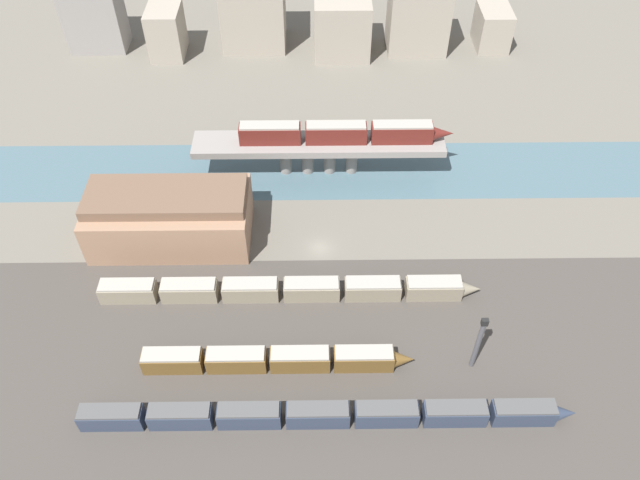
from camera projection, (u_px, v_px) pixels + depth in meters
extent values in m
plane|color=#666056|center=(320.00, 248.00, 115.66)|extent=(400.00, 400.00, 0.00)
cube|color=#423D38|center=(322.00, 359.00, 99.07)|extent=(280.00, 42.00, 0.01)
cube|color=#47606B|center=(319.00, 171.00, 131.09)|extent=(320.00, 18.21, 0.01)
cube|color=gray|center=(319.00, 144.00, 126.02)|extent=(50.88, 7.65, 1.44)
cylinder|color=gray|center=(286.00, 159.00, 128.76)|extent=(2.44, 2.44, 6.29)
cylinder|color=gray|center=(308.00, 159.00, 128.80)|extent=(2.44, 2.44, 6.29)
cylinder|color=gray|center=(330.00, 159.00, 128.84)|extent=(2.44, 2.44, 6.29)
cylinder|color=gray|center=(352.00, 159.00, 128.87)|extent=(2.44, 2.44, 6.29)
cube|color=#5B1E19|center=(270.00, 134.00, 124.08)|extent=(12.21, 3.12, 3.72)
cube|color=#9E998E|center=(269.00, 125.00, 122.59)|extent=(11.72, 2.87, 0.40)
cube|color=#5B1E19|center=(336.00, 133.00, 124.19)|extent=(12.21, 3.12, 3.72)
cube|color=#9E998E|center=(336.00, 125.00, 122.70)|extent=(11.72, 2.87, 0.40)
cube|color=#5B1E19|center=(402.00, 133.00, 124.30)|extent=(12.21, 3.12, 3.72)
cube|color=#9E998E|center=(403.00, 124.00, 122.81)|extent=(11.72, 2.87, 0.40)
cone|color=#5B1E19|center=(443.00, 133.00, 124.50)|extent=(4.27, 2.81, 2.81)
cube|color=#2D384C|center=(112.00, 418.00, 90.22)|extent=(9.20, 2.77, 3.33)
cube|color=#4C4C4C|center=(109.00, 411.00, 88.87)|extent=(8.83, 2.55, 0.40)
cube|color=#2D384C|center=(181.00, 417.00, 90.30)|extent=(9.20, 2.77, 3.33)
cube|color=#4C4C4C|center=(178.00, 410.00, 88.96)|extent=(8.83, 2.55, 0.40)
cube|color=#2D384C|center=(249.00, 416.00, 90.38)|extent=(9.20, 2.77, 3.33)
cube|color=#4C4C4C|center=(248.00, 410.00, 89.04)|extent=(8.83, 2.55, 0.40)
cube|color=#2D384C|center=(318.00, 415.00, 90.47)|extent=(9.20, 2.77, 3.33)
cube|color=#4C4C4C|center=(318.00, 409.00, 89.12)|extent=(8.83, 2.55, 0.40)
cube|color=#2D384C|center=(386.00, 415.00, 90.55)|extent=(9.20, 2.77, 3.33)
cube|color=#4C4C4C|center=(387.00, 408.00, 89.20)|extent=(8.83, 2.55, 0.40)
cube|color=#2D384C|center=(455.00, 414.00, 90.63)|extent=(9.20, 2.77, 3.33)
cube|color=#4C4C4C|center=(457.00, 407.00, 89.28)|extent=(8.83, 2.55, 0.40)
cube|color=#2D384C|center=(523.00, 413.00, 90.71)|extent=(9.20, 2.77, 3.33)
cube|color=#4C4C4C|center=(526.00, 407.00, 89.36)|extent=(8.83, 2.55, 0.40)
cone|color=#2D384C|center=(565.00, 413.00, 90.88)|extent=(3.22, 2.50, 2.50)
cube|color=brown|center=(173.00, 361.00, 96.80)|extent=(9.28, 2.97, 3.35)
cube|color=#9E998E|center=(171.00, 354.00, 95.45)|extent=(8.91, 2.73, 0.40)
cube|color=brown|center=(236.00, 360.00, 96.88)|extent=(9.28, 2.97, 3.35)
cube|color=#9E998E|center=(235.00, 354.00, 95.53)|extent=(8.91, 2.73, 0.40)
cube|color=brown|center=(300.00, 360.00, 96.96)|extent=(9.28, 2.97, 3.35)
cube|color=#9E998E|center=(300.00, 353.00, 95.61)|extent=(8.91, 2.73, 0.40)
cube|color=brown|center=(364.00, 359.00, 97.04)|extent=(9.28, 2.97, 3.35)
cube|color=#9E998E|center=(364.00, 352.00, 95.69)|extent=(8.91, 2.73, 0.40)
cone|color=brown|center=(404.00, 359.00, 97.22)|extent=(3.25, 2.67, 2.67)
cube|color=gray|center=(128.00, 292.00, 106.42)|extent=(9.54, 3.13, 3.28)
cube|color=#9E998E|center=(126.00, 285.00, 105.09)|extent=(9.15, 2.88, 0.40)
cube|color=gray|center=(189.00, 291.00, 106.51)|extent=(9.54, 3.13, 3.28)
cube|color=#9E998E|center=(188.00, 284.00, 105.18)|extent=(9.15, 2.88, 0.40)
cube|color=gray|center=(251.00, 290.00, 106.59)|extent=(9.54, 3.13, 3.28)
cube|color=#9E998E|center=(250.00, 284.00, 105.26)|extent=(9.15, 2.88, 0.40)
cube|color=gray|center=(312.00, 290.00, 106.68)|extent=(9.54, 3.13, 3.28)
cube|color=#9E998E|center=(312.00, 283.00, 105.35)|extent=(9.15, 2.88, 0.40)
cube|color=gray|center=(373.00, 289.00, 106.76)|extent=(9.54, 3.13, 3.28)
cube|color=#9E998E|center=(373.00, 282.00, 105.43)|extent=(9.15, 2.88, 0.40)
cube|color=gray|center=(433.00, 289.00, 106.85)|extent=(9.54, 3.13, 3.28)
cube|color=#9E998E|center=(435.00, 282.00, 105.52)|extent=(9.15, 2.88, 0.40)
cone|color=gray|center=(471.00, 289.00, 107.02)|extent=(3.34, 2.82, 2.82)
cube|color=#937056|center=(170.00, 219.00, 114.74)|extent=(29.17, 15.08, 8.91)
cube|color=brown|center=(165.00, 197.00, 110.81)|extent=(28.58, 10.56, 1.96)
cylinder|color=#4C4C51|center=(477.00, 345.00, 94.44)|extent=(0.79, 0.79, 10.68)
cube|color=black|center=(485.00, 322.00, 90.15)|extent=(1.00, 0.70, 1.20)
cube|color=gray|center=(91.00, 5.00, 158.23)|extent=(14.35, 9.18, 23.09)
cube|color=gray|center=(166.00, 32.00, 159.64)|extent=(8.37, 11.38, 12.37)
cube|color=gray|center=(253.00, 9.00, 161.54)|extent=(16.23, 14.84, 18.79)
cube|color=gray|center=(342.00, 25.00, 159.85)|extent=(14.19, 14.45, 14.60)
cube|color=gray|center=(419.00, 14.00, 159.37)|extent=(15.15, 11.47, 18.99)
cube|color=gray|center=(492.00, 27.00, 163.64)|extent=(8.18, 11.58, 10.05)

